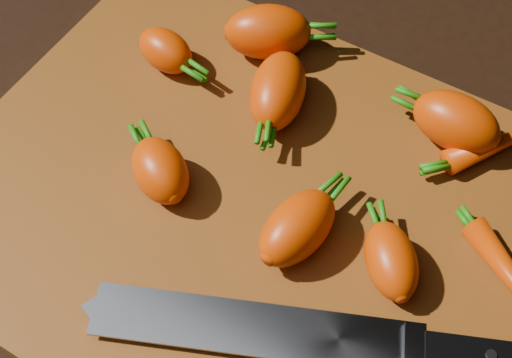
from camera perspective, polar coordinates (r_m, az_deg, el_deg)
The scene contains 11 objects.
ground at distance 0.60m, azimuth -0.49°, elevation -2.51°, with size 2.00×2.00×0.01m, color black.
cutting_board at distance 0.59m, azimuth -0.49°, elevation -1.97°, with size 0.50×0.40×0.01m, color #6D360B.
carrot_0 at distance 0.67m, azimuth 0.96°, elevation 11.69°, with size 0.08×0.05×0.05m, color #D23800.
carrot_1 at distance 0.58m, azimuth -7.68°, elevation 0.68°, with size 0.06×0.04×0.04m, color #D23800.
carrot_2 at distance 0.62m, azimuth 1.77°, elevation 7.08°, with size 0.08×0.05×0.05m, color #D23800.
carrot_3 at distance 0.55m, azimuth 3.33°, elevation -3.91°, with size 0.08×0.04×0.04m, color #D23800.
carrot_4 at distance 0.63m, azimuth 15.71°, elevation 4.41°, with size 0.08×0.05×0.05m, color #D23800.
carrot_5 at distance 0.67m, azimuth -7.25°, elevation 10.17°, with size 0.06×0.04×0.04m, color #D23800.
carrot_6 at distance 0.55m, azimuth 10.75°, elevation -6.44°, with size 0.07×0.04×0.04m, color #D23800.
carrot_7 at distance 0.64m, azimuth 19.02°, elevation 2.82°, with size 0.11×0.02×0.02m, color #D23800.
knife at distance 0.53m, azimuth 1.70°, elevation -12.12°, with size 0.35×0.17×0.02m.
Camera 1 is at (0.16, -0.26, 0.51)m, focal length 50.00 mm.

